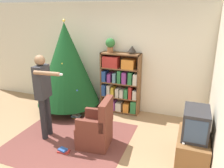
% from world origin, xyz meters
% --- Properties ---
extents(ground_plane, '(14.00, 14.00, 0.00)m').
position_xyz_m(ground_plane, '(0.00, 0.00, 0.00)').
color(ground_plane, '#9E7A56').
extents(wall_back, '(8.00, 0.10, 2.60)m').
position_xyz_m(wall_back, '(0.00, 2.22, 1.30)').
color(wall_back, silver).
rests_on(wall_back, ground_plane).
extents(area_rug, '(2.19, 2.01, 0.01)m').
position_xyz_m(area_rug, '(-0.21, 0.42, 0.00)').
color(area_rug, brown).
rests_on(area_rug, ground_plane).
extents(bookshelf, '(0.94, 0.31, 1.46)m').
position_xyz_m(bookshelf, '(0.28, 1.99, 0.72)').
color(bookshelf, brown).
rests_on(bookshelf, ground_plane).
extents(tv_stand, '(0.50, 0.86, 0.44)m').
position_xyz_m(tv_stand, '(2.00, 0.64, 0.22)').
color(tv_stand, brown).
rests_on(tv_stand, ground_plane).
extents(television, '(0.39, 0.59, 0.48)m').
position_xyz_m(television, '(2.00, 0.64, 0.68)').
color(television, '#28282D').
rests_on(television, tv_stand).
extents(game_remote, '(0.04, 0.12, 0.02)m').
position_xyz_m(game_remote, '(1.85, 0.38, 0.45)').
color(game_remote, white).
rests_on(game_remote, tv_stand).
extents(christmas_tree, '(1.51, 1.51, 2.22)m').
position_xyz_m(christmas_tree, '(-0.95, 1.63, 1.18)').
color(christmas_tree, '#4C3323').
rests_on(christmas_tree, ground_plane).
extents(armchair, '(0.63, 0.62, 0.92)m').
position_xyz_m(armchair, '(0.34, 0.46, 0.32)').
color(armchair, brown).
rests_on(armchair, ground_plane).
extents(standing_person, '(0.66, 0.47, 1.64)m').
position_xyz_m(standing_person, '(-0.70, 0.39, 0.97)').
color(standing_person, '#232328').
rests_on(standing_person, ground_plane).
extents(potted_plant, '(0.22, 0.22, 0.33)m').
position_xyz_m(potted_plant, '(0.02, 2.00, 1.66)').
color(potted_plant, '#935B38').
rests_on(potted_plant, bookshelf).
extents(table_lamp, '(0.20, 0.20, 0.18)m').
position_xyz_m(table_lamp, '(0.55, 2.00, 1.57)').
color(table_lamp, '#473828').
rests_on(table_lamp, bookshelf).
extents(book_pile_near_tree, '(0.21, 0.17, 0.09)m').
position_xyz_m(book_pile_near_tree, '(-0.57, 1.29, 0.05)').
color(book_pile_near_tree, gold).
rests_on(book_pile_near_tree, ground_plane).
extents(book_pile_by_chair, '(0.22, 0.14, 0.06)m').
position_xyz_m(book_pile_by_chair, '(-0.13, 0.04, 0.03)').
color(book_pile_by_chair, '#B22D28').
rests_on(book_pile_by_chair, ground_plane).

